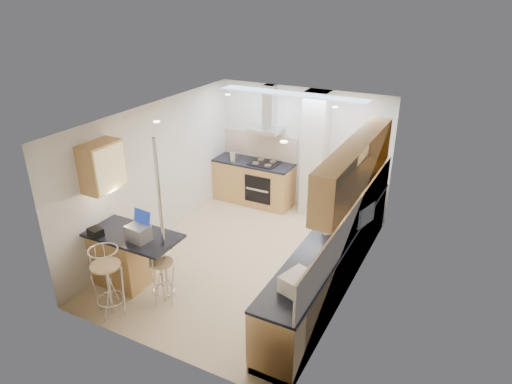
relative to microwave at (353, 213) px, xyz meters
The scene contains 16 objects.
ground 2.03m from the microwave, 165.57° to the right, with size 4.80×4.80×0.00m, color #D3BC8C.
room_shell 1.41m from the microwave, behind, with size 3.64×4.84×2.51m.
right_counter 0.77m from the microwave, 110.52° to the right, with size 0.63×4.40×0.92m.
back_counter 3.16m from the microwave, 147.34° to the left, with size 1.70×0.63×0.92m.
peninsula 3.41m from the microwave, 146.02° to the right, with size 1.47×0.72×0.94m.
microwave is the anchor object (origin of this frame).
laptop 3.23m from the microwave, 142.55° to the right, with size 0.33×0.25×0.23m, color #A5A7AD.
bag 3.86m from the microwave, 146.04° to the right, with size 0.22×0.16×0.12m, color black.
bar_stool_near 3.73m from the microwave, 136.82° to the right, with size 0.43×0.43×1.06m, color tan, non-canonical shape.
bar_stool_end 3.01m from the microwave, 137.91° to the right, with size 0.37×0.37×0.90m, color tan, non-canonical shape.
jar_a 0.16m from the microwave, 95.46° to the left, with size 0.12×0.12×0.19m, color white.
jar_b 0.62m from the microwave, 89.15° to the left, with size 0.11×0.11×0.13m, color white.
jar_c 0.55m from the microwave, 117.06° to the right, with size 0.14×0.14×0.22m, color #BDBD97.
jar_d 1.44m from the microwave, 91.18° to the right, with size 0.10×0.10×0.15m, color white.
bread_bin 1.99m from the microwave, 92.70° to the right, with size 0.32×0.40×0.21m, color white.
kettle 3.36m from the microwave, 153.24° to the left, with size 0.16×0.16×0.20m, color silver.
Camera 1 is at (3.20, -5.80, 4.27)m, focal length 32.00 mm.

